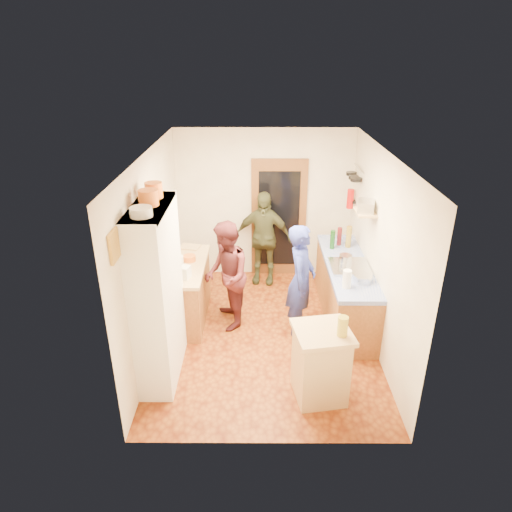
{
  "coord_description": "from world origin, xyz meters",
  "views": [
    {
      "loc": [
        -0.11,
        -5.52,
        3.77
      ],
      "look_at": [
        -0.14,
        0.15,
        1.17
      ],
      "focal_mm": 32.0,
      "sensor_mm": 36.0,
      "label": 1
    }
  ],
  "objects_px": {
    "person_left": "(228,275)",
    "island_base": "(320,365)",
    "right_counter_base": "(345,292)",
    "person_back": "(264,238)",
    "hutch_body": "(158,294)",
    "person_hob": "(303,281)"
  },
  "relations": [
    {
      "from": "island_base",
      "to": "person_hob",
      "type": "bearing_deg",
      "value": 94.06
    },
    {
      "from": "person_back",
      "to": "person_left",
      "type": "bearing_deg",
      "value": -102.64
    },
    {
      "from": "person_left",
      "to": "island_base",
      "type": "bearing_deg",
      "value": 25.83
    },
    {
      "from": "hutch_body",
      "to": "person_back",
      "type": "distance_m",
      "value": 2.78
    },
    {
      "from": "right_counter_base",
      "to": "person_hob",
      "type": "xyz_separation_m",
      "value": [
        -0.69,
        -0.42,
        0.39
      ]
    },
    {
      "from": "right_counter_base",
      "to": "person_back",
      "type": "distance_m",
      "value": 1.72
    },
    {
      "from": "person_left",
      "to": "right_counter_base",
      "type": "bearing_deg",
      "value": 86.02
    },
    {
      "from": "person_hob",
      "to": "person_back",
      "type": "xyz_separation_m",
      "value": [
        -0.53,
        1.57,
        0.0
      ]
    },
    {
      "from": "island_base",
      "to": "person_left",
      "type": "distance_m",
      "value": 1.98
    },
    {
      "from": "island_base",
      "to": "person_hob",
      "type": "xyz_separation_m",
      "value": [
        -0.1,
        1.35,
        0.38
      ]
    },
    {
      "from": "hutch_body",
      "to": "island_base",
      "type": "bearing_deg",
      "value": -13.68
    },
    {
      "from": "hutch_body",
      "to": "island_base",
      "type": "xyz_separation_m",
      "value": [
        1.91,
        -0.46,
        -0.67
      ]
    },
    {
      "from": "person_left",
      "to": "hutch_body",
      "type": "bearing_deg",
      "value": -44.99
    },
    {
      "from": "hutch_body",
      "to": "person_hob",
      "type": "xyz_separation_m",
      "value": [
        1.81,
        0.88,
        -0.29
      ]
    },
    {
      "from": "right_counter_base",
      "to": "person_hob",
      "type": "relative_size",
      "value": 1.35
    },
    {
      "from": "person_hob",
      "to": "person_back",
      "type": "distance_m",
      "value": 1.66
    },
    {
      "from": "right_counter_base",
      "to": "person_back",
      "type": "bearing_deg",
      "value": 136.45
    },
    {
      "from": "person_left",
      "to": "person_back",
      "type": "distance_m",
      "value": 1.45
    },
    {
      "from": "person_hob",
      "to": "island_base",
      "type": "bearing_deg",
      "value": -162.41
    },
    {
      "from": "right_counter_base",
      "to": "island_base",
      "type": "xyz_separation_m",
      "value": [
        -0.59,
        -1.76,
        0.01
      ]
    },
    {
      "from": "island_base",
      "to": "person_left",
      "type": "height_order",
      "value": "person_left"
    },
    {
      "from": "island_base",
      "to": "right_counter_base",
      "type": "bearing_deg",
      "value": 71.51
    }
  ]
}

